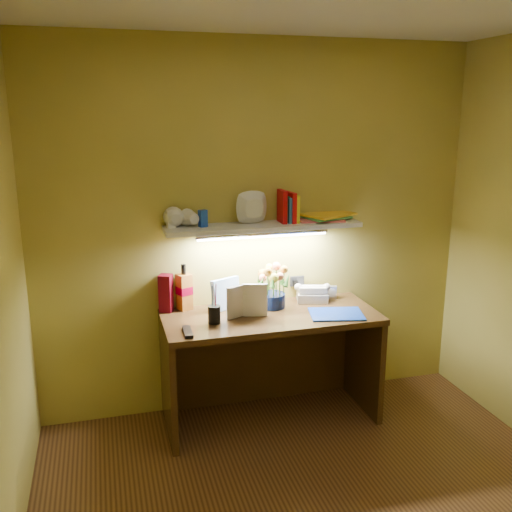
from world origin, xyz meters
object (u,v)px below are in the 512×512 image
Objects in this scene: desk_clock at (330,292)px; whisky_bottle at (184,287)px; flower_bouquet at (272,283)px; desk at (270,367)px; telephone at (312,292)px.

whisky_bottle is at bearing -161.57° from desk_clock.
desk is at bearing -108.65° from flower_bouquet.
flower_bouquet is 0.58m from whisky_bottle.
desk is 0.59m from telephone.
flower_bouquet reaches higher than telephone.
desk is 15.85× the size of desk_clock.
whisky_bottle reaches higher than desk.
whisky_bottle is (-0.57, 0.11, -0.01)m from flower_bouquet.
telephone is (0.36, 0.19, 0.44)m from desk.
desk is 4.27× the size of flower_bouquet.
telephone is at bearing -4.05° from whisky_bottle.
desk is 0.56m from flower_bouquet.
desk_clock is at bearing 22.73° from desk.
telephone is at bearing 8.08° from flower_bouquet.
telephone is 0.67× the size of whisky_bottle.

